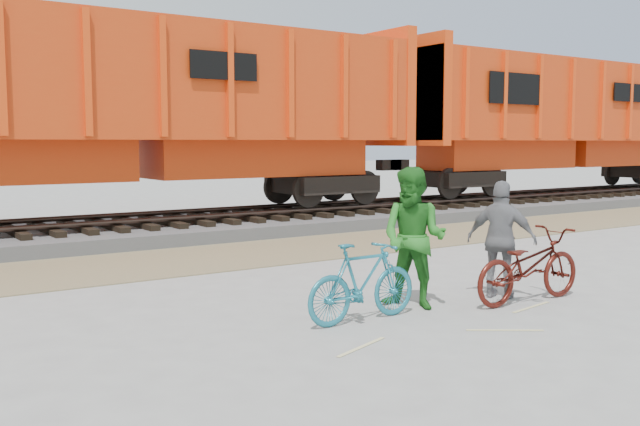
{
  "coord_description": "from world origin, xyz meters",
  "views": [
    {
      "loc": [
        -5.55,
        -6.72,
        2.19
      ],
      "look_at": [
        0.02,
        1.5,
        1.2
      ],
      "focal_mm": 40.0,
      "sensor_mm": 36.0,
      "label": 1
    }
  ],
  "objects_px": {
    "hopper_car_center": "(137,106)",
    "bicycle_teal": "(363,282)",
    "person_man": "(414,238)",
    "bicycle_maroon": "(529,266)",
    "person_woman": "(502,240)",
    "hopper_car_right": "(561,118)"
  },
  "relations": [
    {
      "from": "hopper_car_center",
      "to": "person_woman",
      "type": "xyz_separation_m",
      "value": [
        1.99,
        -8.96,
        -2.18
      ]
    },
    {
      "from": "hopper_car_center",
      "to": "person_man",
      "type": "bearing_deg",
      "value": -86.32
    },
    {
      "from": "person_woman",
      "to": "hopper_car_center",
      "type": "bearing_deg",
      "value": -16.0
    },
    {
      "from": "hopper_car_center",
      "to": "bicycle_teal",
      "type": "distance_m",
      "value": 9.28
    },
    {
      "from": "bicycle_maroon",
      "to": "person_woman",
      "type": "xyz_separation_m",
      "value": [
        -0.1,
        0.4,
        0.32
      ]
    },
    {
      "from": "bicycle_maroon",
      "to": "person_woman",
      "type": "distance_m",
      "value": 0.52
    },
    {
      "from": "bicycle_teal",
      "to": "person_man",
      "type": "xyz_separation_m",
      "value": [
        1.0,
        0.2,
        0.44
      ]
    },
    {
      "from": "hopper_car_center",
      "to": "person_woman",
      "type": "relative_size",
      "value": 8.45
    },
    {
      "from": "bicycle_maroon",
      "to": "bicycle_teal",
      "type": "bearing_deg",
      "value": 81.59
    },
    {
      "from": "person_woman",
      "to": "person_man",
      "type": "bearing_deg",
      "value": 52.16
    },
    {
      "from": "hopper_car_right",
      "to": "person_man",
      "type": "distance_m",
      "value": 17.0
    },
    {
      "from": "hopper_car_right",
      "to": "bicycle_maroon",
      "type": "xyz_separation_m",
      "value": [
        -12.91,
        -9.36,
        -2.5
      ]
    },
    {
      "from": "hopper_car_center",
      "to": "person_man",
      "type": "distance_m",
      "value": 8.99
    },
    {
      "from": "hopper_car_right",
      "to": "person_woman",
      "type": "height_order",
      "value": "hopper_car_right"
    },
    {
      "from": "hopper_car_right",
      "to": "bicycle_maroon",
      "type": "distance_m",
      "value": 16.14
    },
    {
      "from": "person_man",
      "to": "bicycle_maroon",
      "type": "bearing_deg",
      "value": 40.67
    },
    {
      "from": "bicycle_teal",
      "to": "bicycle_maroon",
      "type": "relative_size",
      "value": 0.85
    },
    {
      "from": "hopper_car_center",
      "to": "bicycle_teal",
      "type": "height_order",
      "value": "hopper_car_center"
    },
    {
      "from": "bicycle_maroon",
      "to": "person_man",
      "type": "bearing_deg",
      "value": 68.77
    },
    {
      "from": "bicycle_maroon",
      "to": "person_woman",
      "type": "height_order",
      "value": "person_woman"
    },
    {
      "from": "hopper_car_right",
      "to": "person_woman",
      "type": "bearing_deg",
      "value": -145.45
    },
    {
      "from": "bicycle_teal",
      "to": "bicycle_maroon",
      "type": "bearing_deg",
      "value": -101.11
    }
  ]
}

